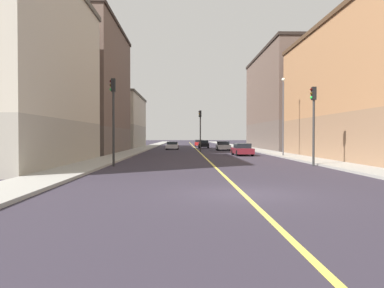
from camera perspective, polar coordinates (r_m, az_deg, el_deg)
ground_plane at (r=14.24m, az=7.41°, el=-7.19°), size 400.00×400.00×0.00m
sidewalk_left at (r=63.88m, az=8.41°, el=-0.67°), size 2.66×168.00×0.15m
sidewalk_right at (r=63.29m, az=-7.20°, el=-0.68°), size 2.66×168.00×0.15m
lane_center_stripe at (r=63.00m, az=0.64°, el=-0.74°), size 0.16×154.00×0.01m
building_left_near at (r=38.56m, az=24.40°, el=7.03°), size 9.29×25.01×12.17m
building_left_mid at (r=64.13m, az=13.78°, el=6.07°), size 9.29×25.62×15.24m
building_right_corner at (r=30.77m, az=-25.27°, el=9.52°), size 9.29×18.51×13.19m
building_right_midblock at (r=50.42m, az=-15.59°, el=7.69°), size 9.29×19.72×15.70m
building_right_distant at (r=73.15m, az=-11.03°, el=3.25°), size 9.29×20.85×9.59m
traffic_light_left_near at (r=28.36m, az=17.30°, el=4.15°), size 0.40×0.32×5.48m
traffic_light_right_near at (r=27.32m, az=-11.43°, el=4.94°), size 0.40×0.32×6.00m
traffic_light_median_far at (r=52.28m, az=1.21°, el=2.82°), size 0.40×0.32×5.53m
street_lamp_left_near at (r=40.31m, az=13.18°, el=5.00°), size 0.36×0.36×7.77m
car_white at (r=61.67m, az=-2.88°, el=-0.23°), size 2.01×4.13×1.21m
car_black at (r=68.59m, az=1.70°, el=-0.04°), size 1.89×4.52×1.38m
car_red at (r=80.86m, az=1.03°, el=0.13°), size 1.91×3.98×1.35m
car_maroon at (r=42.36m, az=7.33°, el=-0.80°), size 1.94×4.62×1.30m
car_silver at (r=57.63m, az=4.56°, el=-0.28°), size 1.93×3.97×1.33m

